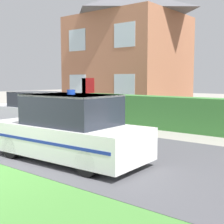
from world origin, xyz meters
name	(u,v)px	position (x,y,z in m)	size (l,w,h in m)	color
road_strip	(86,147)	(0.00, 3.92, 0.01)	(28.00, 5.33, 0.01)	#4C4C51
garden_hedge	(178,114)	(0.67, 8.47, 0.67)	(9.92, 0.84, 1.34)	#3D7F38
police_car	(69,130)	(0.71, 2.56, 0.78)	(4.24, 1.86, 1.78)	black
neighbour_car_near	(30,111)	(-4.60, 5.30, 0.69)	(4.28, 1.79, 1.51)	black
house_left	(128,51)	(-5.63, 13.72, 3.84)	(6.88, 5.87, 7.56)	#A86B4C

